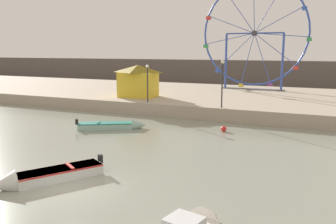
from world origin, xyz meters
The scene contains 10 objects.
ground_plane centered at (0.00, 0.00, 0.00)m, with size 240.00×240.00×0.00m, color gray.
quay_promenade centered at (0.00, 28.37, 0.60)m, with size 110.00×21.24×1.19m, color tan.
distant_town_skyline centered at (0.00, 52.33, 2.20)m, with size 140.00×3.00×4.40m, color #564C47.
motorboat_seafoam centered at (-4.96, 11.70, 0.28)m, with size 5.29×3.61×1.12m.
motorboat_pale_grey centered at (-1.91, 0.25, 0.29)m, with size 3.76×5.05×1.17m.
ferris_wheel_blue_frame centered at (1.62, 34.29, 8.12)m, with size 13.48×1.20×13.80m.
carnival_booth_yellow_awning centered at (-8.39, 21.76, 2.99)m, with size 4.43×3.34×3.46m.
promenade_lamp_near centered at (1.95, 18.22, 3.92)m, with size 0.32×0.32×4.21m.
promenade_lamp_far centered at (-5.66, 18.67, 3.61)m, with size 0.32×0.32×3.66m.
mooring_buoy_orange centered at (3.25, 14.21, 0.22)m, with size 0.44×0.44×0.44m, color red.
Camera 1 is at (10.16, -12.13, 6.31)m, focal length 37.89 mm.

